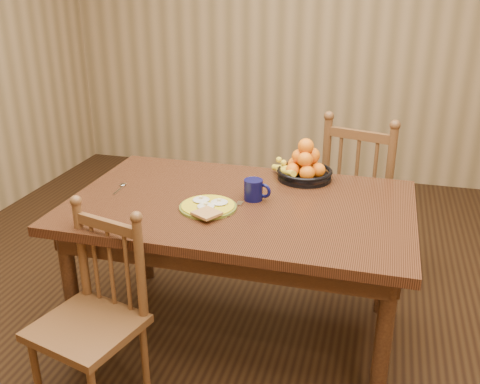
% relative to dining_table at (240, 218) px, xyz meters
% --- Properties ---
extents(room, '(4.52, 5.02, 2.72)m').
position_rel_dining_table_xyz_m(room, '(0.00, 0.00, 0.68)').
color(room, black).
rests_on(room, ground).
extents(dining_table, '(1.60, 1.00, 0.75)m').
position_rel_dining_table_xyz_m(dining_table, '(0.00, 0.00, 0.00)').
color(dining_table, black).
rests_on(dining_table, ground).
extents(chair_far, '(0.56, 0.54, 1.01)m').
position_rel_dining_table_xyz_m(chair_far, '(0.54, 0.83, -0.18)').
color(chair_far, '#523318').
rests_on(chair_far, ground).
extents(chair_near, '(0.48, 0.46, 0.87)m').
position_rel_dining_table_xyz_m(chair_near, '(-0.46, -0.61, -0.24)').
color(chair_near, '#523318').
rests_on(chair_near, ground).
extents(breakfast_plate, '(0.26, 0.31, 0.04)m').
position_rel_dining_table_xyz_m(breakfast_plate, '(-0.12, -0.12, 0.10)').
color(breakfast_plate, '#59601E').
rests_on(breakfast_plate, dining_table).
extents(fork, '(0.03, 0.18, 0.00)m').
position_rel_dining_table_xyz_m(fork, '(-0.00, -0.08, 0.09)').
color(fork, silver).
rests_on(fork, dining_table).
extents(spoon, '(0.04, 0.16, 0.01)m').
position_rel_dining_table_xyz_m(spoon, '(-0.63, 0.02, 0.09)').
color(spoon, silver).
rests_on(spoon, dining_table).
extents(coffee_mug, '(0.13, 0.09, 0.10)m').
position_rel_dining_table_xyz_m(coffee_mug, '(0.06, 0.04, 0.14)').
color(coffee_mug, black).
rests_on(coffee_mug, dining_table).
extents(juice_glass, '(0.06, 0.06, 0.09)m').
position_rel_dining_table_xyz_m(juice_glass, '(0.04, 0.09, 0.13)').
color(juice_glass, silver).
rests_on(juice_glass, dining_table).
extents(fruit_bowl, '(0.32, 0.29, 0.22)m').
position_rel_dining_table_xyz_m(fruit_bowl, '(0.24, 0.38, 0.15)').
color(fruit_bowl, black).
rests_on(fruit_bowl, dining_table).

